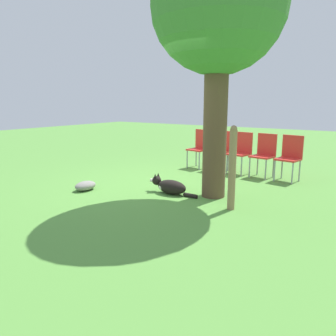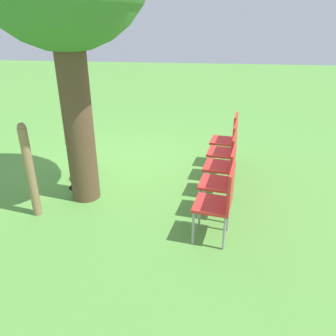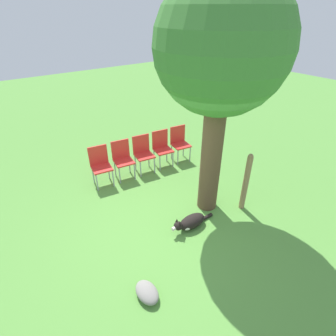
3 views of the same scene
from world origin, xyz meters
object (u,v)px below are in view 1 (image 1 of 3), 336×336
Objects in this scene: oak_tree at (218,9)px; dog at (170,186)px; red_chair_3 at (264,152)px; red_chair_1 at (220,148)px; red_chair_4 at (290,155)px; red_chair_2 at (241,150)px; fence_post at (232,168)px; red_chair_0 at (200,146)px.

oak_tree is 4.22× the size of dog.
red_chair_3 is (-2.28, 0.97, 0.42)m from dog.
red_chair_4 is (0.14, 1.66, 0.00)m from red_chair_1.
red_chair_4 is at bearing -123.25° from dog.
red_chair_3 is at bearing 94.51° from red_chair_1.
dog is 2.39m from red_chair_2.
fence_post is at bearing 16.25° from red_chair_3.
fence_post is at bearing 28.05° from red_chair_2.
red_chair_1 is 1.00× the size of red_chair_3.
red_chair_3 is at bearing 94.51° from red_chair_0.
oak_tree is at bearing -156.89° from dog.
dog is at bearing -13.84° from red_chair_3.
red_chair_0 is 1.00× the size of red_chair_4.
red_chair_2 is at bearing -171.13° from oak_tree.
oak_tree reaches higher than red_chair_2.
red_chair_2 is 1.00× the size of red_chair_4.
red_chair_4 is at bearing 94.51° from red_chair_1.
fence_post reaches higher than red_chair_0.
fence_post is 1.36× the size of red_chair_2.
dog is 1.05× the size of red_chair_1.
fence_post is 2.50m from red_chair_3.
red_chair_2 is at bearing -85.49° from red_chair_3.
red_chair_4 is (-2.23, 1.52, 0.42)m from dog.
red_chair_4 is at bearing 157.72° from oak_tree.
red_chair_1 is (-2.07, -0.87, -2.51)m from oak_tree.
red_chair_0 is 1.00× the size of red_chair_3.
red_chair_3 is at bearing -172.91° from fence_post.
red_chair_0 is (-2.61, -1.97, -0.10)m from fence_post.
red_chair_3 is 1.00× the size of red_chair_4.
dog is at bearing -98.92° from fence_post.
fence_post reaches higher than red_chair_1.
red_chair_1 and red_chair_4 have the same top height.
red_chair_3 and red_chair_4 have the same top height.
red_chair_0 is 1.00× the size of red_chair_2.
red_chair_0 and red_chair_1 have the same top height.
red_chair_2 is 0.56m from red_chair_3.
dog is at bearing 12.62° from red_chair_1.
red_chair_2 is 1.11m from red_chair_4.
oak_tree reaches higher than red_chair_3.
red_chair_0 is at bearing -72.83° from dog.
red_chair_2 is (-2.52, -0.86, -0.10)m from fence_post.
red_chair_0 is at bearing -142.95° from fence_post.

